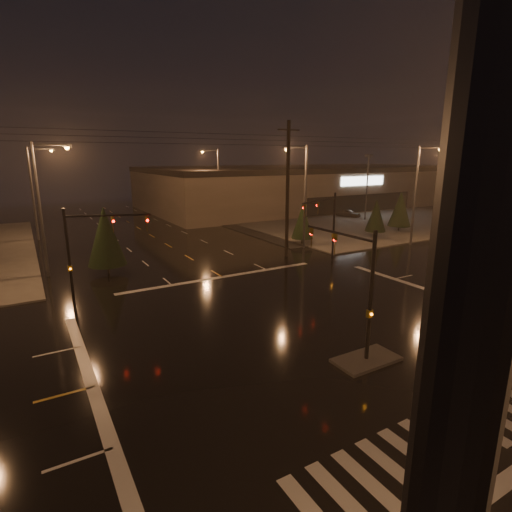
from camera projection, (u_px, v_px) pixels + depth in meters
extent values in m
plane|color=black|center=(311.00, 329.00, 21.33)|extent=(140.00, 140.00, 0.00)
cube|color=#43413C|center=(346.00, 216.00, 61.13)|extent=(36.00, 36.00, 0.12)
cube|color=#43413C|center=(366.00, 360.00, 17.96)|extent=(3.00, 1.60, 0.15)
cube|color=beige|center=(472.00, 423.00, 13.79)|extent=(15.00, 2.60, 0.01)
cube|color=beige|center=(222.00, 277.00, 30.55)|extent=(16.00, 0.50, 0.01)
cube|color=black|center=(379.00, 216.00, 61.90)|extent=(50.00, 24.00, 0.08)
cube|color=brown|center=(308.00, 186.00, 76.15)|extent=(60.00, 28.00, 7.00)
cube|color=black|center=(309.00, 168.00, 75.35)|extent=(60.20, 28.20, 0.80)
cube|color=white|center=(363.00, 181.00, 63.92)|extent=(9.00, 0.20, 1.40)
cube|color=black|center=(361.00, 203.00, 64.83)|extent=(22.00, 0.15, 2.80)
cylinder|color=black|center=(371.00, 298.00, 17.25)|extent=(0.18, 0.18, 6.00)
cylinder|color=black|center=(338.00, 233.00, 18.53)|extent=(0.12, 4.50, 0.12)
imported|color=#594707|center=(311.00, 228.00, 20.24)|extent=(0.16, 0.20, 1.00)
cube|color=#594707|center=(370.00, 313.00, 17.42)|extent=(0.25, 0.18, 0.35)
cylinder|color=black|center=(334.00, 227.00, 34.54)|extent=(0.18, 0.18, 6.00)
cylinder|color=black|center=(320.00, 201.00, 32.07)|extent=(4.74, 1.82, 0.12)
imported|color=#594707|center=(304.00, 204.00, 30.40)|extent=(0.24, 0.22, 1.00)
cube|color=#594707|center=(333.00, 235.00, 34.71)|extent=(0.25, 0.18, 0.35)
cylinder|color=black|center=(69.00, 257.00, 24.27)|extent=(0.18, 0.18, 6.00)
cylinder|color=black|center=(108.00, 216.00, 24.10)|extent=(4.74, 1.82, 0.12)
imported|color=#594707|center=(147.00, 215.00, 24.50)|extent=(0.24, 0.22, 1.00)
cube|color=#594707|center=(70.00, 268.00, 24.44)|extent=(0.25, 0.18, 0.35)
cylinder|color=#38383A|center=(40.00, 212.00, 29.59)|extent=(0.24, 0.24, 10.00)
cylinder|color=#38383A|center=(50.00, 145.00, 29.01)|extent=(2.40, 0.14, 0.14)
cube|color=#38383A|center=(67.00, 146.00, 29.56)|extent=(0.70, 0.30, 0.18)
sphere|color=orange|center=(67.00, 147.00, 29.60)|extent=(0.32, 0.32, 0.32)
cylinder|color=#38383A|center=(33.00, 194.00, 43.00)|extent=(0.24, 0.24, 10.00)
cylinder|color=#38383A|center=(39.00, 149.00, 42.43)|extent=(2.40, 0.14, 0.14)
cube|color=#38383A|center=(51.00, 149.00, 42.98)|extent=(0.70, 0.30, 0.18)
sphere|color=orange|center=(51.00, 150.00, 43.01)|extent=(0.32, 0.32, 0.32)
cylinder|color=#38383A|center=(305.00, 198.00, 39.15)|extent=(0.24, 0.24, 10.00)
cylinder|color=#38383A|center=(296.00, 147.00, 37.41)|extent=(2.40, 0.14, 0.14)
cube|color=#38383A|center=(287.00, 148.00, 36.88)|extent=(0.70, 0.30, 0.18)
sphere|color=orange|center=(287.00, 149.00, 36.91)|extent=(0.32, 0.32, 0.32)
cylinder|color=#38383A|center=(219.00, 186.00, 55.92)|extent=(0.24, 0.24, 10.00)
cylinder|color=#38383A|center=(210.00, 150.00, 54.17)|extent=(2.40, 0.14, 0.14)
cube|color=#38383A|center=(202.00, 151.00, 53.65)|extent=(0.70, 0.30, 0.18)
sphere|color=orange|center=(202.00, 152.00, 53.68)|extent=(0.32, 0.32, 0.32)
cylinder|color=#38383A|center=(415.00, 197.00, 40.51)|extent=(0.24, 0.24, 10.00)
cylinder|color=#38383A|center=(430.00, 148.00, 38.35)|extent=(0.14, 2.40, 0.14)
cube|color=#38383A|center=(440.00, 148.00, 37.44)|extent=(0.30, 0.70, 0.18)
sphere|color=orange|center=(440.00, 149.00, 37.47)|extent=(0.32, 0.32, 0.32)
cylinder|color=black|center=(288.00, 191.00, 35.52)|extent=(0.32, 0.32, 12.00)
cube|color=black|center=(289.00, 130.00, 34.27)|extent=(2.20, 0.12, 0.12)
cylinder|color=black|center=(484.00, 181.00, 50.19)|extent=(0.32, 0.32, 12.00)
cube|color=black|center=(490.00, 138.00, 48.93)|extent=(2.20, 0.12, 0.12)
cylinder|color=black|center=(302.00, 241.00, 41.74)|extent=(0.18, 0.18, 0.70)
cone|color=black|center=(302.00, 221.00, 41.23)|extent=(2.26, 2.26, 3.53)
cylinder|color=black|center=(375.00, 234.00, 45.65)|extent=(0.18, 0.18, 0.70)
cone|color=black|center=(376.00, 215.00, 45.13)|extent=(2.32, 2.32, 3.62)
cylinder|color=black|center=(398.00, 229.00, 49.03)|extent=(0.18, 0.18, 0.70)
cone|color=black|center=(400.00, 209.00, 48.43)|extent=(2.72, 2.72, 4.25)
cylinder|color=black|center=(108.00, 269.00, 31.46)|extent=(0.18, 0.18, 0.70)
cone|color=black|center=(105.00, 236.00, 30.82)|extent=(2.94, 2.94, 4.59)
imported|color=black|center=(348.00, 213.00, 60.55)|extent=(2.59, 4.07, 1.29)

